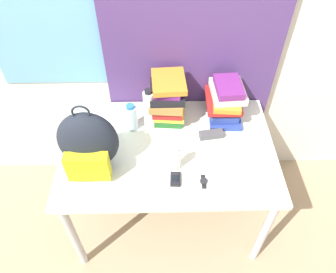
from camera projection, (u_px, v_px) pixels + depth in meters
The scene contains 13 objects.
ground_plane at pixel (169, 266), 2.26m from camera, with size 12.00×12.00×0.00m, color #9E8466.
wall_back at pixel (165, 31), 1.96m from camera, with size 6.00×0.06×2.50m.
curtain_blue at pixel (194, 36), 1.93m from camera, with size 1.10×0.04×2.50m.
desk at pixel (168, 157), 2.04m from camera, with size 1.29×0.84×0.76m.
backpack at pixel (88, 143), 1.75m from camera, with size 0.33×0.24×0.45m.
book_stack_left at pixel (168, 99), 2.05m from camera, with size 0.24×0.29×0.31m.
book_stack_center at pixel (225, 101), 2.08m from camera, with size 0.24×0.30×0.27m.
water_bottle at pixel (131, 117), 2.03m from camera, with size 0.08×0.08×0.19m.
sports_bottle at pixel (149, 110), 2.00m from camera, with size 0.07×0.07×0.29m.
sunscreen_bottle at pixel (176, 159), 1.82m from camera, with size 0.05×0.05×0.17m.
cell_phone at pixel (175, 179), 1.81m from camera, with size 0.06×0.10×0.02m.
sunglasses_case at pixel (211, 135), 2.03m from camera, with size 0.16×0.08×0.04m.
wristwatch at pixel (204, 181), 1.81m from camera, with size 0.04×0.09×0.01m.
Camera 1 is at (-0.03, -0.87, 2.27)m, focal length 35.00 mm.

